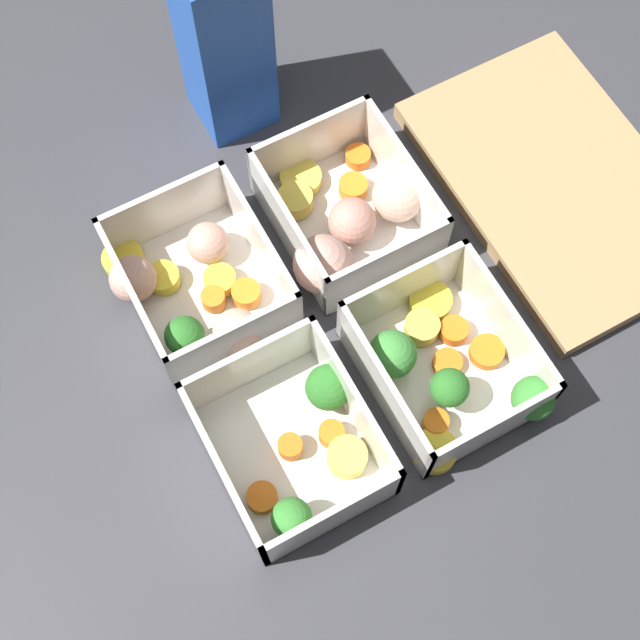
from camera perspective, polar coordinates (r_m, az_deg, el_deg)
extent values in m
plane|color=#38383D|center=(0.76, 0.00, -0.67)|extent=(4.00, 4.00, 0.00)
cube|color=silver|center=(0.78, -7.42, 1.93)|extent=(0.14, 0.12, 0.00)
cube|color=silver|center=(0.75, -11.64, 0.99)|extent=(0.14, 0.01, 0.07)
cube|color=silver|center=(0.76, -3.80, 4.79)|extent=(0.14, 0.01, 0.07)
cube|color=silver|center=(0.78, -9.87, 6.89)|extent=(0.01, 0.12, 0.07)
cube|color=silver|center=(0.72, -5.36, -1.41)|extent=(0.01, 0.12, 0.07)
cylinder|color=orange|center=(0.76, -6.84, 1.33)|extent=(0.02, 0.02, 0.02)
cylinder|color=yellow|center=(0.78, -9.99, 2.67)|extent=(0.04, 0.04, 0.01)
sphere|color=#D19E8C|center=(0.77, -11.87, 2.60)|extent=(0.06, 0.06, 0.04)
cylinder|color=yellow|center=(0.79, -12.46, 3.79)|extent=(0.05, 0.05, 0.01)
cylinder|color=#407A37|center=(0.75, -8.43, -1.62)|extent=(0.01, 0.01, 0.02)
sphere|color=#2D7228|center=(0.73, -8.66, -1.02)|extent=(0.03, 0.03, 0.03)
sphere|color=#D19E8C|center=(0.77, -7.19, 4.90)|extent=(0.05, 0.05, 0.04)
cylinder|color=yellow|center=(0.77, -6.41, 2.53)|extent=(0.03, 0.03, 0.01)
sphere|color=beige|center=(0.73, -5.34, -0.81)|extent=(0.04, 0.04, 0.04)
cylinder|color=orange|center=(0.76, -4.73, 1.69)|extent=(0.04, 0.04, 0.01)
cube|color=silver|center=(0.72, -1.88, -8.29)|extent=(0.14, 0.12, 0.00)
cube|color=silver|center=(0.69, -6.22, -9.81)|extent=(0.14, 0.01, 0.07)
cube|color=silver|center=(0.70, 2.20, -5.50)|extent=(0.14, 0.01, 0.07)
cube|color=silver|center=(0.71, -4.54, -2.94)|extent=(0.01, 0.12, 0.07)
cube|color=silver|center=(0.68, 0.81, -12.60)|extent=(0.01, 0.12, 0.07)
cylinder|color=orange|center=(0.71, -1.92, -8.11)|extent=(0.03, 0.03, 0.02)
cylinder|color=#DBC647|center=(0.71, 1.75, -8.77)|extent=(0.04, 0.04, 0.02)
cylinder|color=orange|center=(0.72, 0.74, -7.30)|extent=(0.03, 0.03, 0.01)
cylinder|color=orange|center=(0.71, -3.73, -11.27)|extent=(0.03, 0.03, 0.01)
cylinder|color=#49883F|center=(0.70, -1.78, -12.84)|extent=(0.01, 0.01, 0.02)
sphere|color=#388433|center=(0.68, -1.83, -12.55)|extent=(0.03, 0.03, 0.03)
cylinder|color=#407A37|center=(0.73, 0.53, -4.82)|extent=(0.01, 0.01, 0.01)
sphere|color=#2D7228|center=(0.71, 0.54, -4.32)|extent=(0.04, 0.04, 0.04)
cube|color=silver|center=(0.80, 1.69, 6.32)|extent=(0.14, 0.12, 0.00)
cube|color=silver|center=(0.76, -2.03, 5.64)|extent=(0.14, 0.01, 0.07)
cube|color=silver|center=(0.79, 5.41, 9.09)|extent=(0.14, 0.01, 0.07)
cube|color=silver|center=(0.81, -0.68, 11.14)|extent=(0.01, 0.12, 0.07)
cube|color=silver|center=(0.75, 4.33, 3.38)|extent=(0.01, 0.12, 0.07)
sphere|color=tan|center=(0.78, 2.05, 6.33)|extent=(0.06, 0.06, 0.04)
cylinder|color=orange|center=(0.83, 2.44, 10.42)|extent=(0.03, 0.03, 0.01)
cylinder|color=#DBC647|center=(0.80, -1.60, 7.64)|extent=(0.03, 0.03, 0.02)
sphere|color=#D19E8C|center=(0.75, 0.20, 3.57)|extent=(0.07, 0.07, 0.05)
cylinder|color=#DBC647|center=(0.81, -1.24, 9.03)|extent=(0.05, 0.05, 0.01)
sphere|color=beige|center=(0.79, 5.01, 7.91)|extent=(0.06, 0.06, 0.05)
cylinder|color=orange|center=(0.81, 2.13, 8.49)|extent=(0.04, 0.04, 0.01)
cube|color=silver|center=(0.75, 7.71, -3.24)|extent=(0.14, 0.12, 0.00)
cube|color=silver|center=(0.71, 4.07, -4.52)|extent=(0.14, 0.01, 0.07)
cube|color=silver|center=(0.74, 11.76, -0.41)|extent=(0.14, 0.01, 0.07)
cube|color=silver|center=(0.74, 5.23, 1.97)|extent=(0.01, 0.12, 0.07)
cube|color=silver|center=(0.71, 10.93, -7.01)|extent=(0.01, 0.12, 0.07)
cylinder|color=orange|center=(0.75, 10.62, -2.01)|extent=(0.04, 0.04, 0.01)
cylinder|color=orange|center=(0.75, 8.56, -0.66)|extent=(0.03, 0.03, 0.01)
cylinder|color=#DBC647|center=(0.75, 6.53, -0.49)|extent=(0.04, 0.04, 0.02)
cylinder|color=orange|center=(0.72, 7.40, -6.54)|extent=(0.03, 0.03, 0.02)
cylinder|color=#519448|center=(0.74, 4.54, -2.79)|extent=(0.01, 0.01, 0.01)
sphere|color=#42933D|center=(0.72, 4.66, -2.20)|extent=(0.04, 0.04, 0.04)
cylinder|color=#407A37|center=(0.73, 8.08, -4.82)|extent=(0.01, 0.01, 0.02)
sphere|color=#2D7228|center=(0.71, 8.30, -4.30)|extent=(0.03, 0.03, 0.03)
cylinder|color=yellow|center=(0.72, 7.34, -8.32)|extent=(0.04, 0.04, 0.01)
cylinder|color=yellow|center=(0.76, 7.07, 1.17)|extent=(0.04, 0.04, 0.01)
cylinder|color=orange|center=(0.75, 8.16, -2.74)|extent=(0.03, 0.03, 0.01)
cylinder|color=#49883F|center=(0.74, 13.18, -5.35)|extent=(0.01, 0.01, 0.01)
sphere|color=#388433|center=(0.73, 13.50, -4.89)|extent=(0.04, 0.04, 0.04)
cube|color=blue|center=(0.80, -6.17, 17.32)|extent=(0.07, 0.07, 0.19)
cube|color=tan|center=(0.84, 15.00, 8.44)|extent=(0.28, 0.18, 0.02)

